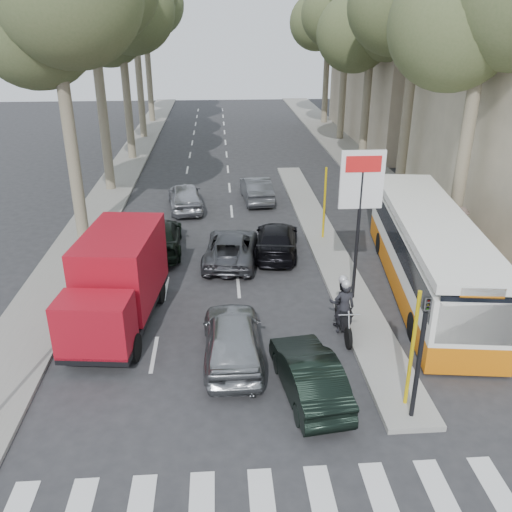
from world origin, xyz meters
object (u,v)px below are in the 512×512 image
Objects in this scene: city_bus at (428,251)px; red_truck at (118,280)px; dark_hatchback at (309,374)px; motorcycle at (343,306)px; silver_hatchback at (233,338)px.

red_truck is at bearing -163.49° from city_bus.
red_truck is at bearing -43.91° from dark_hatchback.
city_bus is at bearing -139.74° from dark_hatchback.
dark_hatchback is 1.68× the size of motorcycle.
dark_hatchback is at bearing 137.74° from silver_hatchback.
red_truck is (-3.71, 2.38, 0.89)m from silver_hatchback.
dark_hatchback is at bearing -124.77° from city_bus.
red_truck is at bearing 173.53° from motorcycle.
silver_hatchback is at bearing -143.37° from city_bus.
motorcycle is at bearing -136.49° from city_bus.
motorcycle is at bearing -124.47° from dark_hatchback.
city_bus is at bearing 15.80° from red_truck.
silver_hatchback is 8.60m from city_bus.
red_truck is 0.52× the size of city_bus.
city_bus is (11.17, 1.81, -0.05)m from red_truck.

